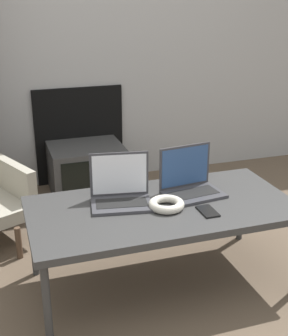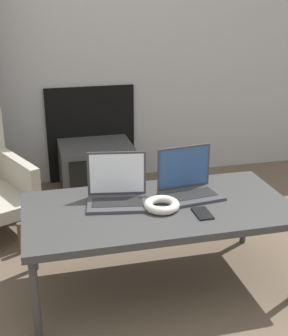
{
  "view_description": "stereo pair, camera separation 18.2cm",
  "coord_description": "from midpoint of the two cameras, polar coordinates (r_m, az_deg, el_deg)",
  "views": [
    {
      "loc": [
        -0.75,
        -1.68,
        1.47
      ],
      "look_at": [
        0.0,
        0.61,
        0.55
      ],
      "focal_mm": 50.0,
      "sensor_mm": 36.0,
      "label": 1
    },
    {
      "loc": [
        -0.58,
        -1.73,
        1.47
      ],
      "look_at": [
        0.0,
        0.61,
        0.55
      ],
      "focal_mm": 50.0,
      "sensor_mm": 36.0,
      "label": 2
    }
  ],
  "objects": [
    {
      "name": "phone",
      "position": [
        2.3,
        5.53,
        -5.31
      ],
      "size": [
        0.07,
        0.13,
        0.01
      ],
      "color": "black",
      "rests_on": "table"
    },
    {
      "name": "table",
      "position": [
        2.37,
        0.06,
        -5.34
      ],
      "size": [
        1.34,
        0.67,
        0.46
      ],
      "color": "#333333",
      "rests_on": "ground_plane"
    },
    {
      "name": "ground_plane",
      "position": [
        2.35,
        2.57,
        -17.95
      ],
      "size": [
        14.0,
        14.0,
        0.0
      ],
      "primitive_type": "plane",
      "color": "brown"
    },
    {
      "name": "laptop_right",
      "position": [
        2.48,
        3.53,
        -1.81
      ],
      "size": [
        0.32,
        0.24,
        0.25
      ],
      "rotation": [
        0.0,
        0.0,
        0.12
      ],
      "color": "#38383D",
      "rests_on": "table"
    },
    {
      "name": "headphones",
      "position": [
        2.32,
        0.51,
        -4.48
      ],
      "size": [
        0.18,
        0.18,
        0.04
      ],
      "color": "beige",
      "rests_on": "table"
    },
    {
      "name": "laptop_left",
      "position": [
        2.37,
        -5.07,
        -2.92
      ],
      "size": [
        0.33,
        0.26,
        0.25
      ],
      "rotation": [
        0.0,
        0.0,
        -0.17
      ],
      "color": "#38383D",
      "rests_on": "table"
    },
    {
      "name": "tv",
      "position": [
        3.62,
        -8.43,
        -0.13
      ],
      "size": [
        0.55,
        0.46,
        0.37
      ],
      "color": "#383838",
      "rests_on": "ground_plane"
    },
    {
      "name": "wall_back",
      "position": [
        3.69,
        -8.18,
        17.83
      ],
      "size": [
        7.0,
        0.08,
        2.6
      ],
      "color": "#999999",
      "rests_on": "ground_plane"
    }
  ]
}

